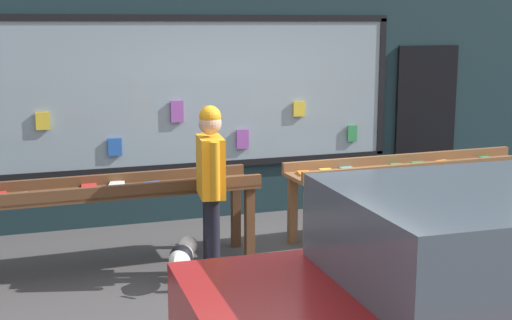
% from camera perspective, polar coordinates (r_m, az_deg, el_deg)
% --- Properties ---
extents(ground_plane, '(40.00, 40.00, 0.00)m').
position_cam_1_polar(ground_plane, '(6.98, 3.56, -9.19)').
color(ground_plane, '#474444').
extents(shopfront_facade, '(8.69, 0.29, 3.59)m').
position_cam_1_polar(shopfront_facade, '(8.83, -2.27, 6.86)').
color(shopfront_facade, '#192D33').
rests_on(shopfront_facade, ground_plane).
extents(display_table_left, '(3.00, 0.68, 0.89)m').
position_cam_1_polar(display_table_left, '(7.11, -11.76, -2.89)').
color(display_table_left, brown).
rests_on(display_table_left, ground_plane).
extents(display_table_right, '(3.00, 0.66, 0.90)m').
position_cam_1_polar(display_table_right, '(8.23, 12.50, -1.02)').
color(display_table_right, brown).
rests_on(display_table_right, ground_plane).
extents(person_browsing, '(0.27, 0.65, 1.65)m').
position_cam_1_polar(person_browsing, '(6.70, -3.64, -1.48)').
color(person_browsing, black).
rests_on(person_browsing, ground_plane).
extents(small_dog, '(0.40, 0.57, 0.41)m').
position_cam_1_polar(small_dog, '(6.65, -5.91, -7.65)').
color(small_dog, white).
rests_on(small_dog, ground_plane).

